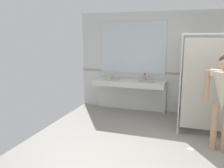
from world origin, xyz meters
name	(u,v)px	position (x,y,z in m)	size (l,w,h in m)	color
ground_plane	(181,163)	(0.00, 0.00, -0.05)	(5.85, 5.63, 0.10)	gray
wall_back	(188,64)	(0.00, 2.57, 1.31)	(5.85, 0.12, 2.63)	silver
wall_back_tile_band	(188,74)	(0.00, 2.51, 1.05)	(5.85, 0.01, 0.06)	#9E937F
vanity_counter	(130,88)	(-1.46, 2.30, 0.63)	(1.89, 0.57, 0.97)	silver
mirror_panel	(132,48)	(-1.46, 2.50, 1.69)	(1.79, 0.02, 1.37)	silver
person_standing	(223,91)	(0.61, 0.58, 1.08)	(0.59, 0.45, 1.70)	tan
soap_dispenser	(144,77)	(-1.09, 2.38, 0.93)	(0.07, 0.07, 0.18)	#D899B2
paper_cup	(109,78)	(-2.00, 2.12, 0.90)	(0.07, 0.07, 0.08)	beige
floor_drain_cover	(190,149)	(0.14, 0.45, 0.00)	(0.14, 0.14, 0.01)	#B7BABF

